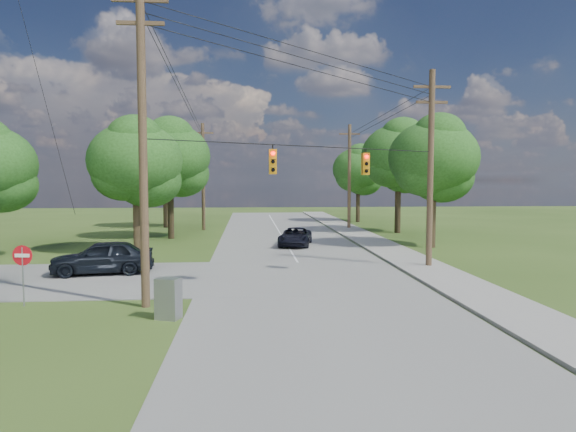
{
  "coord_description": "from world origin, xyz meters",
  "views": [
    {
      "loc": [
        -0.79,
        -18.71,
        4.7
      ],
      "look_at": [
        1.05,
        5.0,
        3.03
      ],
      "focal_mm": 32.0,
      "sensor_mm": 36.0,
      "label": 1
    }
  ],
  "objects": [
    {
      "name": "pole_ne",
      "position": [
        8.9,
        8.0,
        5.47
      ],
      "size": [
        2.0,
        0.32,
        10.5
      ],
      "color": "brown",
      "rests_on": "ground"
    },
    {
      "name": "tree_e_far",
      "position": [
        11.5,
        38.0,
        5.92
      ],
      "size": [
        5.8,
        5.8,
        8.32
      ],
      "color": "#3E301F",
      "rests_on": "ground"
    },
    {
      "name": "pole_north_e",
      "position": [
        8.9,
        30.0,
        5.13
      ],
      "size": [
        2.0,
        0.32,
        10.0
      ],
      "color": "brown",
      "rests_on": "ground"
    },
    {
      "name": "pole_sw",
      "position": [
        -4.6,
        0.4,
        6.23
      ],
      "size": [
        2.0,
        0.32,
        12.0
      ],
      "color": "brown",
      "rests_on": "ground"
    },
    {
      "name": "sidewalk_east",
      "position": [
        8.7,
        5.0,
        0.06
      ],
      "size": [
        2.6,
        100.0,
        0.12
      ],
      "primitive_type": "cube",
      "color": "gray",
      "rests_on": "ground"
    },
    {
      "name": "tree_e_mid",
      "position": [
        12.5,
        26.0,
        6.91
      ],
      "size": [
        6.6,
        6.6,
        9.64
      ],
      "color": "#3E301F",
      "rests_on": "ground"
    },
    {
      "name": "car_cross_dark",
      "position": [
        -8.04,
        7.25,
        0.88
      ],
      "size": [
        5.2,
        2.74,
        1.69
      ],
      "primitive_type": "imported",
      "rotation": [
        0.0,
        0.0,
        -1.41
      ],
      "color": "black",
      "rests_on": "cross_road"
    },
    {
      "name": "main_road",
      "position": [
        2.0,
        5.0,
        0.01
      ],
      "size": [
        10.0,
        100.0,
        0.03
      ],
      "primitive_type": "cube",
      "color": "gray",
      "rests_on": "ground"
    },
    {
      "name": "tree_w_near",
      "position": [
        -8.0,
        15.0,
        5.92
      ],
      "size": [
        6.0,
        6.0,
        8.4
      ],
      "color": "#3E301F",
      "rests_on": "ground"
    },
    {
      "name": "do_not_enter_sign",
      "position": [
        -9.15,
        0.84,
        1.68
      ],
      "size": [
        0.76,
        0.15,
        2.29
      ],
      "rotation": [
        0.0,
        0.0,
        -0.14
      ],
      "color": "gray",
      "rests_on": "ground"
    },
    {
      "name": "pole_north_w",
      "position": [
        -5.0,
        30.0,
        5.13
      ],
      "size": [
        2.0,
        0.32,
        10.0
      ],
      "color": "brown",
      "rests_on": "ground"
    },
    {
      "name": "tree_w_mid",
      "position": [
        -7.0,
        23.0,
        6.58
      ],
      "size": [
        6.4,
        6.4,
        9.22
      ],
      "color": "#3E301F",
      "rests_on": "ground"
    },
    {
      "name": "tree_e_near",
      "position": [
        12.0,
        16.0,
        6.25
      ],
      "size": [
        6.2,
        6.2,
        8.81
      ],
      "color": "#3E301F",
      "rests_on": "ground"
    },
    {
      "name": "car_main_north",
      "position": [
        2.54,
        17.48,
        0.67
      ],
      "size": [
        2.96,
        4.91,
        1.28
      ],
      "primitive_type": "imported",
      "rotation": [
        0.0,
        0.0,
        -0.19
      ],
      "color": "black",
      "rests_on": "main_road"
    },
    {
      "name": "tree_w_far",
      "position": [
        -9.0,
        33.0,
        6.25
      ],
      "size": [
        6.0,
        6.0,
        8.73
      ],
      "color": "#3E301F",
      "rests_on": "ground"
    },
    {
      "name": "control_cabinet",
      "position": [
        -3.5,
        -1.36,
        0.7
      ],
      "size": [
        0.92,
        0.79,
        1.4
      ],
      "primitive_type": "cube",
      "rotation": [
        0.0,
        0.0,
        -0.34
      ],
      "color": "gray",
      "rests_on": "ground"
    },
    {
      "name": "ground",
      "position": [
        0.0,
        0.0,
        0.0
      ],
      "size": [
        140.0,
        140.0,
        0.0
      ],
      "primitive_type": "plane",
      "color": "#324C19",
      "rests_on": "ground"
    },
    {
      "name": "traffic_signals",
      "position": [
        2.55,
        4.43,
        5.5
      ],
      "size": [
        4.91,
        3.27,
        1.05
      ],
      "color": "orange",
      "rests_on": "ground"
    },
    {
      "name": "power_lines",
      "position": [
        1.5,
        11.54,
        9.15
      ],
      "size": [
        13.93,
        29.62,
        4.93
      ],
      "color": "black",
      "rests_on": "ground"
    }
  ]
}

